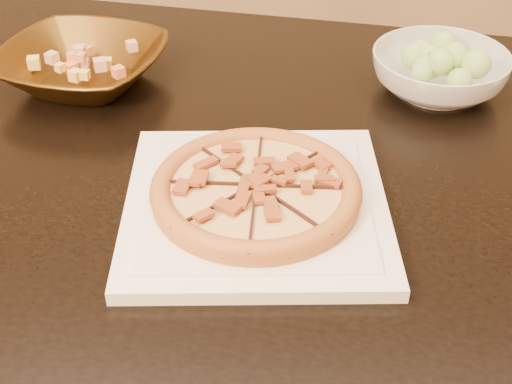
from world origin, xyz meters
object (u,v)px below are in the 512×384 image
pizza (256,189)px  salad_bowl (439,73)px  dining_table (194,196)px  plate (256,205)px  bronze_bowl (83,66)px

pizza → salad_bowl: (0.26, 0.33, -0.00)m
dining_table → salad_bowl: salad_bowl is taller
dining_table → plate: 0.22m
salad_bowl → plate: bearing=-128.2°
plate → pizza: pizza is taller
plate → salad_bowl: (0.26, 0.33, 0.02)m
pizza → salad_bowl: size_ratio=1.22×
plate → bronze_bowl: bronze_bowl is taller
bronze_bowl → pizza: bearing=-45.6°
plate → pizza: bearing=21.8°
plate → pizza: 0.02m
bronze_bowl → dining_table: bearing=-38.4°
dining_table → pizza: (0.11, -0.15, 0.13)m
dining_table → salad_bowl: 0.42m
pizza → bronze_bowl: bearing=134.4°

